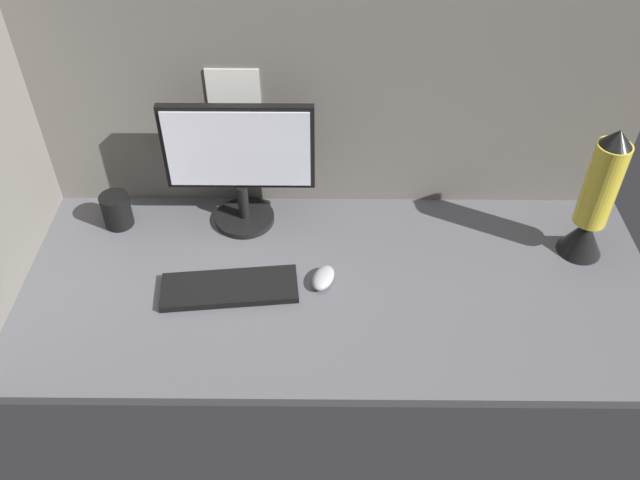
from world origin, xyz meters
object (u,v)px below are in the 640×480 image
at_px(mouse, 323,278).
at_px(lava_lamp, 594,204).
at_px(monitor, 239,160).
at_px(keyboard, 230,288).
at_px(mug_black_travel, 117,210).

relative_size(mouse, lava_lamp, 0.23).
bearing_deg(mouse, monitor, 151.42).
bearing_deg(keyboard, mug_black_travel, 136.83).
bearing_deg(lava_lamp, mug_black_travel, 175.42).
height_order(keyboard, mug_black_travel, mug_black_travel).
distance_m(monitor, keyboard, 0.37).
xyz_separation_m(monitor, mug_black_travel, (-0.38, -0.03, -0.17)).
relative_size(mug_black_travel, lava_lamp, 0.25).
xyz_separation_m(monitor, lava_lamp, (0.98, -0.13, -0.05)).
relative_size(keyboard, mug_black_travel, 3.51).
xyz_separation_m(keyboard, mouse, (0.25, 0.03, 0.01)).
bearing_deg(monitor, mug_black_travel, -176.21).
distance_m(mouse, mug_black_travel, 0.67).
bearing_deg(mouse, keyboard, -152.95).
distance_m(mug_black_travel, lava_lamp, 1.37).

